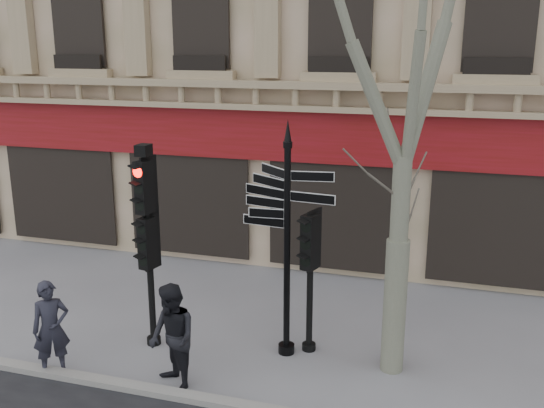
{
  "coord_description": "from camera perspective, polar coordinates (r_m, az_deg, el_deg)",
  "views": [
    {
      "loc": [
        2.7,
        -9.62,
        5.83
      ],
      "look_at": [
        -0.37,
        0.6,
        2.98
      ],
      "focal_mm": 40.0,
      "sensor_mm": 36.0,
      "label": 1
    }
  ],
  "objects": [
    {
      "name": "fingerpost",
      "position": [
        10.99,
        1.45,
        0.27
      ],
      "size": [
        2.36,
        2.36,
        4.54
      ],
      "rotation": [
        0.0,
        0.0,
        -0.29
      ],
      "color": "black",
      "rests_on": "ground"
    },
    {
      "name": "traffic_signal_main",
      "position": [
        11.71,
        -11.64,
        -1.67
      ],
      "size": [
        0.5,
        0.4,
        4.03
      ],
      "rotation": [
        0.0,
        0.0,
        -0.19
      ],
      "color": "black",
      "rests_on": "ground"
    },
    {
      "name": "ground",
      "position": [
        11.57,
        0.94,
        -15.33
      ],
      "size": [
        80.0,
        80.0,
        0.0
      ],
      "primitive_type": "plane",
      "color": "slate",
      "rests_on": "ground"
    },
    {
      "name": "pedestrian_a",
      "position": [
        11.73,
        -20.09,
        -10.95
      ],
      "size": [
        0.77,
        0.75,
        1.78
      ],
      "primitive_type": "imported",
      "rotation": [
        0.0,
        0.0,
        0.74
      ],
      "color": "#21212C",
      "rests_on": "ground"
    },
    {
      "name": "pedestrian_b",
      "position": [
        10.72,
        -9.37,
        -12.34
      ],
      "size": [
        1.17,
        1.15,
        1.91
      ],
      "primitive_type": "imported",
      "rotation": [
        0.0,
        0.0,
        -0.7
      ],
      "color": "black",
      "rests_on": "ground"
    },
    {
      "name": "traffic_signal_secondary",
      "position": [
        11.45,
        3.64,
        -4.98
      ],
      "size": [
        0.54,
        0.46,
        2.77
      ],
      "rotation": [
        0.0,
        0.0,
        -0.3
      ],
      "color": "black",
      "rests_on": "ground"
    }
  ]
}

